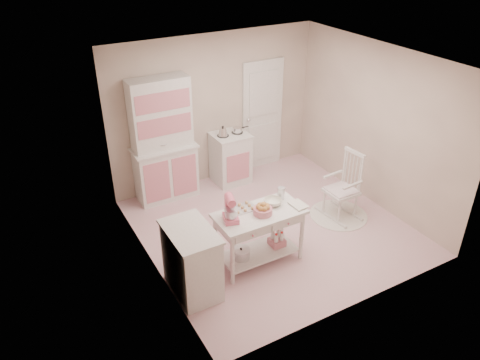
{
  "coord_description": "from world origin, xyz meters",
  "views": [
    {
      "loc": [
        -3.34,
        -4.95,
        4.2
      ],
      "look_at": [
        -0.61,
        -0.08,
        1.05
      ],
      "focal_mm": 35.0,
      "sensor_mm": 36.0,
      "label": 1
    }
  ],
  "objects_px": {
    "base_cabinet": "(192,261)",
    "rocking_chair": "(342,186)",
    "stove": "(230,158)",
    "stand_mixer": "(231,209)",
    "bread_basket": "(263,211)",
    "hutch": "(163,141)",
    "work_table": "(259,237)"
  },
  "relations": [
    {
      "from": "hutch",
      "to": "base_cabinet",
      "type": "height_order",
      "value": "hutch"
    },
    {
      "from": "work_table",
      "to": "stand_mixer",
      "type": "height_order",
      "value": "stand_mixer"
    },
    {
      "from": "hutch",
      "to": "bread_basket",
      "type": "relative_size",
      "value": 8.32
    },
    {
      "from": "stove",
      "to": "bread_basket",
      "type": "bearing_deg",
      "value": -107.77
    },
    {
      "from": "rocking_chair",
      "to": "bread_basket",
      "type": "distance_m",
      "value": 1.76
    },
    {
      "from": "rocking_chair",
      "to": "stand_mixer",
      "type": "bearing_deg",
      "value": -176.56
    },
    {
      "from": "base_cabinet",
      "to": "stand_mixer",
      "type": "height_order",
      "value": "stand_mixer"
    },
    {
      "from": "work_table",
      "to": "hutch",
      "type": "bearing_deg",
      "value": 101.61
    },
    {
      "from": "work_table",
      "to": "stand_mixer",
      "type": "distance_m",
      "value": 0.71
    },
    {
      "from": "hutch",
      "to": "work_table",
      "type": "height_order",
      "value": "hutch"
    },
    {
      "from": "hutch",
      "to": "bread_basket",
      "type": "bearing_deg",
      "value": -78.16
    },
    {
      "from": "rocking_chair",
      "to": "stand_mixer",
      "type": "relative_size",
      "value": 3.24
    },
    {
      "from": "hutch",
      "to": "stand_mixer",
      "type": "xyz_separation_m",
      "value": [
        0.04,
        -2.22,
        -0.07
      ]
    },
    {
      "from": "hutch",
      "to": "work_table",
      "type": "xyz_separation_m",
      "value": [
        0.46,
        -2.24,
        -0.64
      ]
    },
    {
      "from": "base_cabinet",
      "to": "bread_basket",
      "type": "bearing_deg",
      "value": 2.04
    },
    {
      "from": "base_cabinet",
      "to": "rocking_chair",
      "type": "xyz_separation_m",
      "value": [
        2.74,
        0.42,
        0.09
      ]
    },
    {
      "from": "rocking_chair",
      "to": "work_table",
      "type": "distance_m",
      "value": 1.75
    },
    {
      "from": "stand_mixer",
      "to": "stove",
      "type": "bearing_deg",
      "value": 77.91
    },
    {
      "from": "stove",
      "to": "base_cabinet",
      "type": "distance_m",
      "value": 2.89
    },
    {
      "from": "hutch",
      "to": "work_table",
      "type": "relative_size",
      "value": 1.73
    },
    {
      "from": "hutch",
      "to": "stove",
      "type": "xyz_separation_m",
      "value": [
        1.2,
        -0.05,
        -0.58
      ]
    },
    {
      "from": "stand_mixer",
      "to": "base_cabinet",
      "type": "bearing_deg",
      "value": -154.07
    },
    {
      "from": "base_cabinet",
      "to": "stove",
      "type": "bearing_deg",
      "value": 52.17
    },
    {
      "from": "rocking_chair",
      "to": "base_cabinet",
      "type": "bearing_deg",
      "value": -176.23
    },
    {
      "from": "stove",
      "to": "rocking_chair",
      "type": "relative_size",
      "value": 0.84
    },
    {
      "from": "hutch",
      "to": "bread_basket",
      "type": "distance_m",
      "value": 2.35
    },
    {
      "from": "hutch",
      "to": "stove",
      "type": "distance_m",
      "value": 1.33
    },
    {
      "from": "hutch",
      "to": "bread_basket",
      "type": "xyz_separation_m",
      "value": [
        0.48,
        -2.29,
        -0.19
      ]
    },
    {
      "from": "stove",
      "to": "bread_basket",
      "type": "distance_m",
      "value": 2.39
    },
    {
      "from": "work_table",
      "to": "bread_basket",
      "type": "xyz_separation_m",
      "value": [
        0.02,
        -0.05,
        0.45
      ]
    },
    {
      "from": "hutch",
      "to": "rocking_chair",
      "type": "height_order",
      "value": "hutch"
    },
    {
      "from": "stove",
      "to": "rocking_chair",
      "type": "height_order",
      "value": "rocking_chair"
    }
  ]
}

